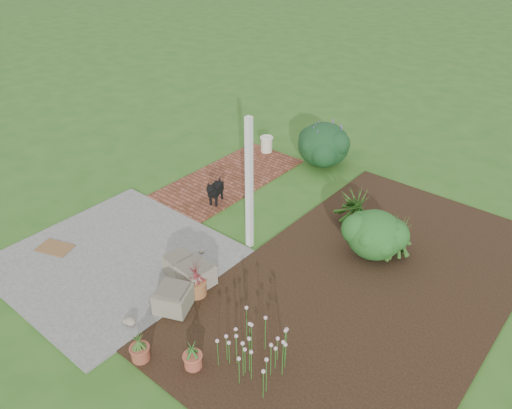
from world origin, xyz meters
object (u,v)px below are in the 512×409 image
Objects in this scene: stone_trough_near at (173,299)px; black_dog at (215,190)px; cream_ceramic_urn at (267,144)px; evergreen_shrub at (375,234)px.

black_dog is (-1.65, 2.63, 0.15)m from stone_trough_near.
cream_ceramic_urn reaches higher than stone_trough_near.
evergreen_shrub is at bearing -26.75° from cream_ceramic_urn.
evergreen_shrub reaches higher than stone_trough_near.
cream_ceramic_urn is (-0.74, 2.60, -0.13)m from black_dog.
black_dog is at bearing -170.39° from evergreen_shrub.
black_dog is 3.36m from evergreen_shrub.
cream_ceramic_urn is at bearing 85.21° from black_dog.
evergreen_shrub reaches higher than black_dog.
stone_trough_near is 5.76m from cream_ceramic_urn.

